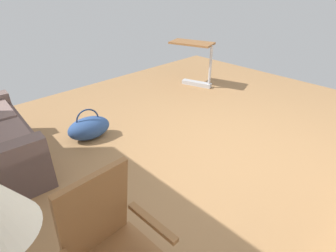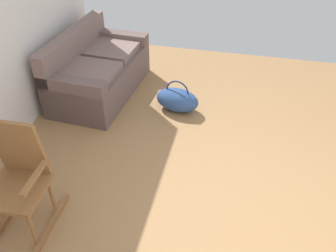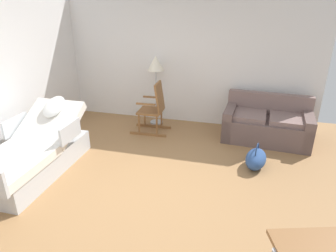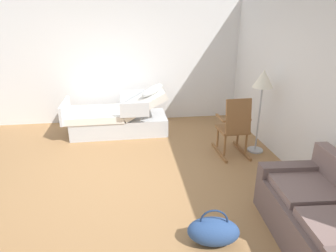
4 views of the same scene
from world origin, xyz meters
name	(u,v)px [view 2 (image 2 of 4)]	position (x,y,z in m)	size (l,w,h in m)	color
ground_plane	(247,213)	(0.00, 0.00, 0.00)	(6.69, 6.69, 0.00)	#9E7247
couch	(98,72)	(1.71, 2.12, 0.31)	(1.65, 0.96, 0.85)	#68534F
rocking_chair	(18,180)	(-0.51, 1.92, 0.50)	(0.77, 0.52, 1.05)	brown
duffel_bag	(177,100)	(1.52, 0.98, 0.15)	(0.41, 0.61, 0.43)	#2D4C84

